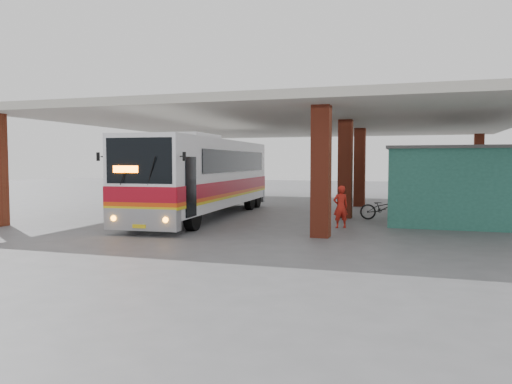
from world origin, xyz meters
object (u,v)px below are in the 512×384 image
Objects in this scene: motorcycle at (384,208)px; pedestrian at (341,207)px; red_chair at (394,201)px; coach_bus at (204,176)px.

pedestrian reaches higher than motorcycle.
red_chair is (1.63, 8.95, -0.43)m from pedestrian.
pedestrian is at bearing 151.99° from motorcycle.
coach_bus reaches higher than motorcycle.
pedestrian is 1.96× the size of red_chair.
motorcycle is 3.45m from pedestrian.
motorcycle is 2.42× the size of red_chair.
pedestrian is (-1.39, -3.14, 0.28)m from motorcycle.
red_chair is (8.04, 7.06, -1.46)m from coach_bus.
coach_bus reaches higher than pedestrian.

